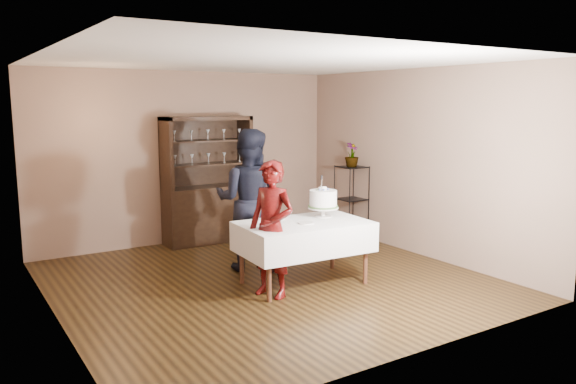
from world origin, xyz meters
The scene contains 14 objects.
floor centered at (0.00, 0.00, 0.00)m, with size 5.00×5.00×0.00m, color black.
ceiling centered at (0.00, 0.00, 2.70)m, with size 5.00×5.00×0.00m, color white.
back_wall centered at (0.00, 2.50, 1.35)m, with size 5.00×0.02×2.70m, color #775D4C.
wall_left centered at (-2.50, 0.00, 1.35)m, with size 0.02×5.00×2.70m, color #775D4C.
wall_right centered at (2.50, 0.00, 1.35)m, with size 0.02×5.00×2.70m, color #775D4C.
china_hutch centered at (0.20, 2.25, 0.66)m, with size 1.40×0.48×2.00m.
plant_etagere centered at (2.28, 1.20, 0.65)m, with size 0.42×0.42×1.20m.
cake_table centered at (0.29, -0.34, 0.59)m, with size 1.61×1.05×0.78m.
woman centered at (-0.26, -0.50, 0.79)m, with size 0.57×0.38×1.58m, color #370507.
man centered at (0.04, 0.58, 0.94)m, with size 0.91×0.71×1.88m, color black.
cake centered at (0.68, -0.20, 0.99)m, with size 0.39×0.39×0.54m.
plate_near centered at (0.27, -0.43, 0.78)m, with size 0.19×0.19×0.01m, color white.
plate_far centered at (0.11, -0.02, 0.78)m, with size 0.18×0.18×0.01m, color white.
potted_plant centered at (2.23, 1.15, 1.38)m, with size 0.22×0.22×0.39m, color #416530.
Camera 1 is at (-3.46, -5.86, 2.21)m, focal length 35.00 mm.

